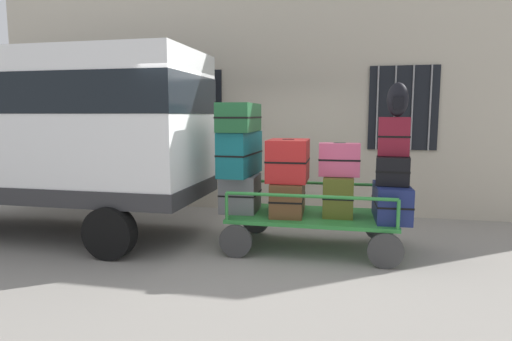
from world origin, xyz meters
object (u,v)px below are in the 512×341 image
object	(u,v)px
suitcase_midright_bottom	(391,202)
suitcase_midright_middle	(393,170)
luggage_cart	(312,221)
suitcase_midleft_middle	(288,160)
suitcase_left_middle	(240,153)
suitcase_center_bottom	(338,196)
suitcase_center_middle	(339,160)
van	(48,125)
backpack	(398,100)
suitcase_left_top	(239,117)
suitcase_midright_top	(394,136)
suitcase_left_bottom	(241,193)
suitcase_midleft_bottom	(288,197)

from	to	relation	value
suitcase_midright_bottom	suitcase_midright_middle	xyz separation A→B (m)	(0.00, 0.01, 0.43)
luggage_cart	suitcase_midleft_middle	size ratio (longest dim) A/B	3.27
suitcase_left_middle	suitcase_center_bottom	bearing A→B (deg)	-1.15
suitcase_midleft_middle	suitcase_center_middle	world-z (taller)	suitcase_midleft_middle
van	suitcase_midleft_middle	world-z (taller)	van
suitcase_center_middle	suitcase_midright_bottom	world-z (taller)	suitcase_center_middle
backpack	suitcase_left_middle	bearing A→B (deg)	178.82
suitcase_midleft_middle	backpack	distance (m)	1.65
suitcase_center_bottom	van	bearing A→B (deg)	-178.79
suitcase_left_top	suitcase_midright_top	xyz separation A→B (m)	(2.10, 0.03, -0.25)
luggage_cart	suitcase_left_bottom	distance (m)	1.11
suitcase_midleft_bottom	suitcase_midright_bottom	world-z (taller)	suitcase_midright_bottom
van	suitcase_center_middle	distance (m)	4.46
luggage_cart	suitcase_midleft_bottom	world-z (taller)	suitcase_midleft_bottom
suitcase_center_bottom	suitcase_midright_middle	size ratio (longest dim) A/B	1.17
van	suitcase_left_top	size ratio (longest dim) A/B	4.55
suitcase_center_bottom	backpack	distance (m)	1.50
suitcase_midright_top	backpack	xyz separation A→B (m)	(0.03, -0.05, 0.48)
luggage_cart	suitcase_midright_top	xyz separation A→B (m)	(1.05, 0.02, 1.19)
suitcase_left_top	backpack	size ratio (longest dim) A/B	2.42
suitcase_left_bottom	suitcase_center_middle	xyz separation A→B (m)	(1.40, -0.01, 0.52)
van	backpack	distance (m)	5.18
suitcase_left_bottom	van	bearing A→B (deg)	-177.35
luggage_cart	suitcase_midleft_bottom	bearing A→B (deg)	179.33
suitcase_midleft_bottom	suitcase_center_bottom	distance (m)	0.70
suitcase_center_middle	backpack	xyz separation A→B (m)	(0.73, -0.05, 0.80)
suitcase_left_bottom	suitcase_midright_top	distance (m)	2.26
luggage_cart	suitcase_midleft_middle	distance (m)	0.92
suitcase_center_middle	luggage_cart	bearing A→B (deg)	-176.63
luggage_cart	suitcase_center_bottom	size ratio (longest dim) A/B	4.23
suitcase_midright_bottom	suitcase_midright_top	world-z (taller)	suitcase_midright_top
suitcase_center_bottom	suitcase_midright_bottom	bearing A→B (deg)	-1.86
suitcase_midright_middle	suitcase_midright_top	size ratio (longest dim) A/B	0.92
suitcase_midright_bottom	backpack	distance (m)	1.35
suitcase_center_middle	suitcase_midright_middle	world-z (taller)	suitcase_center_middle
suitcase_left_top	backpack	xyz separation A→B (m)	(2.13, -0.02, 0.23)
van	suitcase_midright_middle	distance (m)	5.17
suitcase_center_bottom	suitcase_center_middle	distance (m)	0.51
suitcase_left_middle	suitcase_center_bottom	xyz separation A→B (m)	(1.40, -0.03, -0.56)
suitcase_midleft_bottom	backpack	size ratio (longest dim) A/B	2.00
suitcase_midleft_bottom	suitcase_midright_middle	distance (m)	1.46
luggage_cart	suitcase_midright_bottom	xyz separation A→B (m)	(1.05, -0.03, 0.32)
suitcase_left_middle	suitcase_center_middle	size ratio (longest dim) A/B	1.82
suitcase_midright_bottom	suitcase_left_middle	bearing A→B (deg)	178.61
suitcase_left_middle	suitcase_midleft_middle	xyz separation A→B (m)	(0.70, -0.02, -0.08)
suitcase_left_middle	suitcase_midright_middle	size ratio (longest dim) A/B	2.16
suitcase_center_bottom	suitcase_center_middle	size ratio (longest dim) A/B	0.98
suitcase_center_middle	suitcase_midright_bottom	distance (m)	0.89
suitcase_left_middle	suitcase_midright_middle	world-z (taller)	suitcase_left_middle
suitcase_left_middle	backpack	xyz separation A→B (m)	(2.13, -0.04, 0.74)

